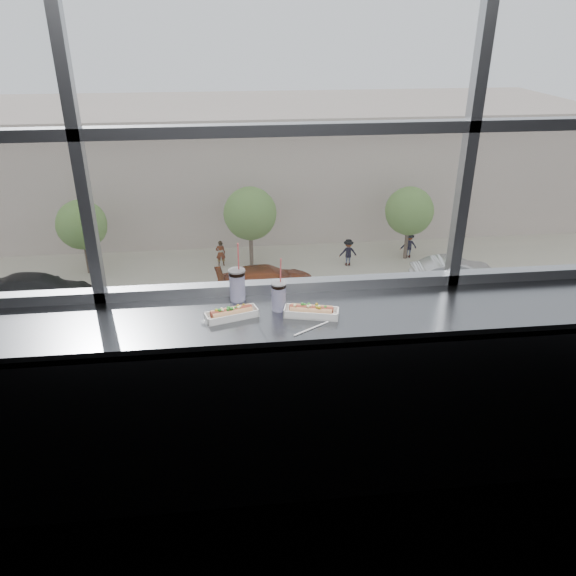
{
  "coord_description": "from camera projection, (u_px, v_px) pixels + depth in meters",
  "views": [
    {
      "loc": [
        -0.29,
        -1.35,
        2.51
      ],
      "look_at": [
        0.0,
        1.23,
        1.25
      ],
      "focal_mm": 35.0,
      "sensor_mm": 36.0,
      "label": 1
    }
  ],
  "objects": [
    {
      "name": "street_asphalt",
      "position": [
        239.0,
        334.0,
        26.35
      ],
      "size": [
        80.0,
        10.0,
        0.06
      ],
      "primitive_type": "cube",
      "color": "black",
      "rests_on": "plaza_ground"
    },
    {
      "name": "car_near_b",
      "position": [
        48.0,
        372.0,
        21.49
      ],
      "size": [
        3.6,
        7.23,
        2.32
      ],
      "primitive_type": "imported",
      "rotation": [
        0.0,
        0.0,
        1.67
      ],
      "color": "black",
      "rests_on": "street_asphalt"
    },
    {
      "name": "tree_right",
      "position": [
        409.0,
        211.0,
        33.25
      ],
      "size": [
        2.89,
        2.89,
        4.52
      ],
      "color": "#47382B",
      "rests_on": "far_sidewalk"
    },
    {
      "name": "car_far_c",
      "position": [
        455.0,
        268.0,
        30.7
      ],
      "size": [
        2.77,
        6.21,
        2.04
      ],
      "primitive_type": "imported",
      "rotation": [
        0.0,
        0.0,
        1.53
      ],
      "color": "silver",
      "rests_on": "street_asphalt"
    },
    {
      "name": "car_far_b",
      "position": [
        267.0,
        276.0,
        29.63
      ],
      "size": [
        3.3,
        6.45,
        2.06
      ],
      "primitive_type": "imported",
      "rotation": [
        0.0,
        0.0,
        1.69
      ],
      "color": "#882B04",
      "rests_on": "street_asphalt"
    },
    {
      "name": "window_glass",
      "position": [
        280.0,
        65.0,
        2.69
      ],
      "size": [
        6.0,
        0.0,
        6.0
      ],
      "primitive_type": "plane",
      "rotation": [
        1.57,
        0.0,
        0.0
      ],
      "color": "silver",
      "rests_on": "ground"
    },
    {
      "name": "hotdog_tray_right",
      "position": [
        311.0,
        311.0,
        2.92
      ],
      "size": [
        0.3,
        0.16,
        0.07
      ],
      "rotation": [
        0.0,
        0.0,
        -0.25
      ],
      "color": "white",
      "rests_on": "counter"
    },
    {
      "name": "far_building",
      "position": [
        228.0,
        161.0,
        40.68
      ],
      "size": [
        50.0,
        14.0,
        8.0
      ],
      "primitive_type": "cube",
      "color": "#AE9D8F",
      "rests_on": "plaza_ground"
    },
    {
      "name": "soda_cup_left",
      "position": [
        237.0,
        283.0,
        3.06
      ],
      "size": [
        0.09,
        0.09,
        0.34
      ],
      "color": "white",
      "rests_on": "counter"
    },
    {
      "name": "pedestrian_b",
      "position": [
        220.0,
        251.0,
        33.15
      ],
      "size": [
        0.84,
        0.63,
        1.89
      ],
      "primitive_type": "imported",
      "rotation": [
        0.0,
        0.0,
        3.14
      ],
      "color": "#66605B",
      "rests_on": "far_sidewalk"
    },
    {
      "name": "window_mullions",
      "position": [
        280.0,
        65.0,
        2.67
      ],
      "size": [
        6.0,
        0.08,
        2.4
      ],
      "primitive_type": null,
      "color": "gray",
      "rests_on": "ground"
    },
    {
      "name": "car_far_a",
      "position": [
        38.0,
        286.0,
        28.4
      ],
      "size": [
        3.55,
        6.89,
        2.2
      ],
      "primitive_type": "imported",
      "rotation": [
        0.0,
        0.0,
        1.45
      ],
      "color": "black",
      "rests_on": "street_asphalt"
    },
    {
      "name": "tree_center",
      "position": [
        250.0,
        214.0,
        32.19
      ],
      "size": [
        3.08,
        3.08,
        4.81
      ],
      "color": "#47382B",
      "rests_on": "far_sidewalk"
    },
    {
      "name": "counter",
      "position": [
        287.0,
        319.0,
        2.97
      ],
      "size": [
        6.0,
        0.55,
        0.06
      ],
      "primitive_type": "cube",
      "color": "slate",
      "rests_on": "ground"
    },
    {
      "name": "counter_fascia",
      "position": [
        293.0,
        428.0,
        2.97
      ],
      "size": [
        6.0,
        0.04,
        1.04
      ],
      "primitive_type": "cube",
      "color": "slate",
      "rests_on": "ground"
    },
    {
      "name": "car_near_c",
      "position": [
        193.0,
        363.0,
        22.08
      ],
      "size": [
        3.43,
        6.92,
        2.23
      ],
      "primitive_type": "imported",
      "rotation": [
        0.0,
        0.0,
        1.47
      ],
      "color": "#790500",
      "rests_on": "street_asphalt"
    },
    {
      "name": "wrapper",
      "position": [
        209.0,
        321.0,
        2.86
      ],
      "size": [
        0.09,
        0.06,
        0.02
      ],
      "primitive_type": "ellipsoid",
      "color": "silver",
      "rests_on": "counter"
    },
    {
      "name": "far_sidewalk",
      "position": [
        234.0,
        266.0,
        33.5
      ],
      "size": [
        80.0,
        6.0,
        0.04
      ],
      "primitive_type": "cube",
      "color": "#A79F86",
      "rests_on": "plaza_ground"
    },
    {
      "name": "loose_straw",
      "position": [
        311.0,
        328.0,
        2.8
      ],
      "size": [
        0.19,
        0.12,
        0.01
      ],
      "primitive_type": "cylinder",
      "rotation": [
        0.0,
        1.57,
        0.55
      ],
      "color": "white",
      "rests_on": "counter"
    },
    {
      "name": "hotdog_tray_left",
      "position": [
        232.0,
        313.0,
        2.9
      ],
      "size": [
        0.29,
        0.16,
        0.07
      ],
      "rotation": [
        0.0,
        0.0,
        0.28
      ],
      "color": "white",
      "rests_on": "counter"
    },
    {
      "name": "pedestrian_d",
      "position": [
        409.0,
        243.0,
        34.28
      ],
      "size": [
        0.85,
        0.63,
        1.9
      ],
      "primitive_type": "imported",
      "rotation": [
        0.0,
        0.0,
        3.14
      ],
      "color": "#66605B",
      "rests_on": "far_sidewalk"
    },
    {
      "name": "tree_left",
      "position": [
        82.0,
        225.0,
        31.34
      ],
      "size": [
        2.81,
        2.81,
        4.39
      ],
      "color": "#47382B",
      "rests_on": "far_sidewalk"
    },
    {
      "name": "car_near_d",
      "position": [
        373.0,
        352.0,
        22.82
      ],
      "size": [
        3.07,
        6.88,
        2.26
      ],
      "primitive_type": "imported",
      "rotation": [
        0.0,
        0.0,
        1.53
      ],
      "color": "white",
      "rests_on": "street_asphalt"
    },
    {
      "name": "plaza_ground",
      "position": [
        229.0,
        193.0,
        47.35
      ],
      "size": [
        120.0,
        120.0,
        0.0
      ],
      "primitive_type": "plane",
      "color": "#A79F86",
      "rests_on": "ground"
    },
    {
      "name": "wall_back_lower",
      "position": [
        282.0,
        371.0,
        3.44
      ],
      "size": [
        6.0,
        0.0,
        6.0
      ],
      "primitive_type": "plane",
      "rotation": [
        1.57,
        0.0,
        0.0
      ],
      "color": "black",
      "rests_on": "ground"
    },
    {
      "name": "pedestrian_c",
      "position": [
        348.0,
        250.0,
        33.18
      ],
      "size": [
        0.87,
        0.66,
        1.97
      ],
      "primitive_type": "imported",
      "rotation": [
        0.0,
        0.0,
        3.14
      ],
      "color": "#66605B",
      "rests_on": "far_sidewalk"
    },
    {
      "name": "soda_cup_right",
      "position": [
        279.0,
        295.0,
        2.96
      ],
      "size": [
        0.08,
        0.08,
        0.3
      ],
      "color": "white",
      "rests_on": "counter"
    }
  ]
}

